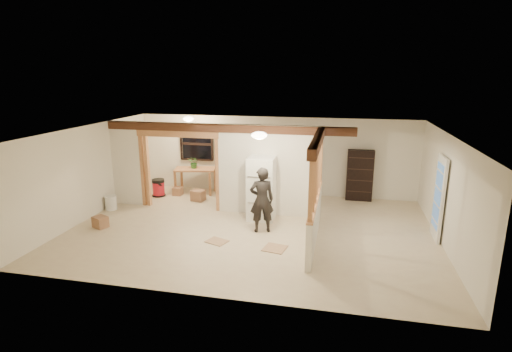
% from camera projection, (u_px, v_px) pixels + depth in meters
% --- Properties ---
extents(floor, '(9.00, 6.50, 0.01)m').
position_uv_depth(floor, '(251.00, 229.00, 10.12)').
color(floor, beige).
rests_on(floor, ground).
extents(ceiling, '(9.00, 6.50, 0.01)m').
position_uv_depth(ceiling, '(251.00, 131.00, 9.50)').
color(ceiling, white).
extents(wall_back, '(9.00, 0.01, 2.50)m').
position_uv_depth(wall_back, '(274.00, 156.00, 12.89)').
color(wall_back, silver).
rests_on(wall_back, floor).
extents(wall_front, '(9.00, 0.01, 2.50)m').
position_uv_depth(wall_front, '(208.00, 231.00, 6.74)').
color(wall_front, silver).
rests_on(wall_front, floor).
extents(wall_left, '(0.01, 6.50, 2.50)m').
position_uv_depth(wall_left, '(89.00, 172.00, 10.74)').
color(wall_left, silver).
rests_on(wall_left, floor).
extents(wall_right, '(0.01, 6.50, 2.50)m').
position_uv_depth(wall_right, '(448.00, 193.00, 8.89)').
color(wall_right, silver).
rests_on(wall_right, floor).
extents(partition_left_stub, '(0.90, 0.12, 2.50)m').
position_uv_depth(partition_left_stub, '(127.00, 163.00, 11.78)').
color(partition_left_stub, silver).
rests_on(partition_left_stub, floor).
extents(partition_center, '(2.80, 0.12, 2.50)m').
position_uv_depth(partition_center, '(268.00, 171.00, 10.91)').
color(partition_center, silver).
rests_on(partition_center, floor).
extents(doorway_frame, '(2.46, 0.14, 2.20)m').
position_uv_depth(doorway_frame, '(179.00, 171.00, 11.48)').
color(doorway_frame, '#B97C4D').
rests_on(doorway_frame, floor).
extents(header_beam_back, '(7.00, 0.18, 0.22)m').
position_uv_depth(header_beam_back, '(225.00, 128.00, 10.87)').
color(header_beam_back, '#502C1B').
rests_on(header_beam_back, ceiling).
extents(header_beam_right, '(0.18, 3.30, 0.22)m').
position_uv_depth(header_beam_right, '(318.00, 141.00, 8.82)').
color(header_beam_right, '#502C1B').
rests_on(header_beam_right, ceiling).
extents(pony_wall, '(0.12, 3.20, 1.00)m').
position_uv_depth(pony_wall, '(314.00, 221.00, 9.29)').
color(pony_wall, silver).
rests_on(pony_wall, floor).
extents(stud_partition, '(0.14, 3.20, 1.32)m').
position_uv_depth(stud_partition, '(316.00, 173.00, 9.00)').
color(stud_partition, '#B97C4D').
rests_on(stud_partition, pony_wall).
extents(window_back, '(1.12, 0.10, 1.10)m').
position_uv_depth(window_back, '(197.00, 144.00, 13.27)').
color(window_back, black).
rests_on(window_back, wall_back).
extents(french_door, '(0.12, 0.86, 2.00)m').
position_uv_depth(french_door, '(439.00, 198.00, 9.34)').
color(french_door, white).
rests_on(french_door, floor).
extents(ceiling_dome_main, '(0.36, 0.36, 0.16)m').
position_uv_depth(ceiling_dome_main, '(259.00, 135.00, 8.97)').
color(ceiling_dome_main, '#FFEABF').
rests_on(ceiling_dome_main, ceiling).
extents(ceiling_dome_util, '(0.32, 0.32, 0.14)m').
position_uv_depth(ceiling_dome_util, '(188.00, 119.00, 12.19)').
color(ceiling_dome_util, '#FFEABF').
rests_on(ceiling_dome_util, ceiling).
extents(hanging_bulb, '(0.07, 0.07, 0.07)m').
position_uv_depth(hanging_bulb, '(196.00, 132.00, 11.50)').
color(hanging_bulb, '#FFD88C').
rests_on(hanging_bulb, ceiling).
extents(refrigerator, '(0.70, 0.68, 1.70)m').
position_uv_depth(refrigerator, '(262.00, 188.00, 10.65)').
color(refrigerator, white).
rests_on(refrigerator, floor).
extents(woman, '(0.70, 0.57, 1.64)m').
position_uv_depth(woman, '(262.00, 200.00, 9.78)').
color(woman, black).
rests_on(woman, floor).
extents(work_table, '(1.41, 0.91, 0.82)m').
position_uv_depth(work_table, '(195.00, 180.00, 13.14)').
color(work_table, '#B97C4D').
rests_on(work_table, floor).
extents(potted_plant, '(0.41, 0.38, 0.38)m').
position_uv_depth(potted_plant, '(194.00, 163.00, 12.99)').
color(potted_plant, '#295C27').
rests_on(potted_plant, work_table).
extents(shop_vac, '(0.45, 0.45, 0.57)m').
position_uv_depth(shop_vac, '(158.00, 188.00, 12.77)').
color(shop_vac, '#B21522').
rests_on(shop_vac, floor).
extents(bookshelf, '(0.79, 0.26, 1.58)m').
position_uv_depth(bookshelf, '(360.00, 175.00, 12.25)').
color(bookshelf, black).
rests_on(bookshelf, floor).
extents(bucket, '(0.36, 0.36, 0.41)m').
position_uv_depth(bucket, '(111.00, 203.00, 11.52)').
color(bucket, white).
rests_on(bucket, floor).
extents(box_util_a, '(0.44, 0.40, 0.33)m').
position_uv_depth(box_util_a, '(198.00, 195.00, 12.35)').
color(box_util_a, '#956648').
rests_on(box_util_a, floor).
extents(box_util_b, '(0.28, 0.28, 0.26)m').
position_uv_depth(box_util_b, '(178.00, 191.00, 12.92)').
color(box_util_b, '#956648').
rests_on(box_util_b, floor).
extents(box_front, '(0.44, 0.40, 0.29)m').
position_uv_depth(box_front, '(100.00, 222.00, 10.21)').
color(box_front, '#956648').
rests_on(box_front, floor).
extents(floor_panel_near, '(0.56, 0.56, 0.02)m').
position_uv_depth(floor_panel_near, '(275.00, 248.00, 8.99)').
color(floor_panel_near, tan).
rests_on(floor_panel_near, floor).
extents(floor_panel_far, '(0.58, 0.52, 0.02)m').
position_uv_depth(floor_panel_far, '(217.00, 241.00, 9.36)').
color(floor_panel_far, tan).
rests_on(floor_panel_far, floor).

